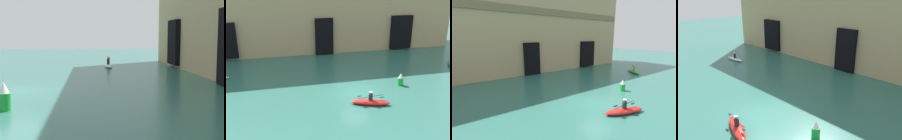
% 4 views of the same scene
% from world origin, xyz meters
% --- Properties ---
extents(ground_plane, '(120.00, 120.00, 0.00)m').
position_xyz_m(ground_plane, '(0.00, 0.00, 0.00)').
color(ground_plane, '#2D665B').
extents(kayak_red, '(3.31, 1.79, 1.16)m').
position_xyz_m(kayak_red, '(0.50, -2.46, 0.25)').
color(kayak_red, red).
rests_on(kayak_red, ground).
extents(marker_buoy, '(0.55, 0.55, 1.24)m').
position_xyz_m(marker_buoy, '(4.76, 0.67, 0.57)').
color(marker_buoy, green).
rests_on(marker_buoy, ground).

